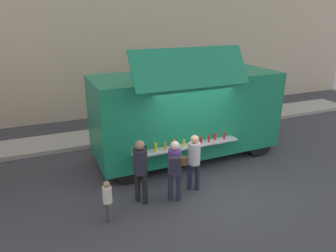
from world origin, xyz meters
TOP-DOWN VIEW (x-y plane):
  - ground_plane at (0.00, 0.00)m, footprint 60.00×60.00m
  - curb_strip at (-3.72, 4.41)m, footprint 28.00×1.60m
  - food_truck_main at (0.28, 1.79)m, footprint 5.98×2.99m
  - trash_bin at (4.04, 4.11)m, footprint 0.60×0.60m
  - customer_front_ordering at (-0.48, -0.24)m, footprint 0.49×0.41m
  - customer_mid_with_backpack at (-1.16, -0.58)m, footprint 0.42×0.54m
  - customer_rear_waiting at (-1.96, -0.31)m, footprint 0.35×0.35m
  - child_near_queue at (-2.90, -0.77)m, footprint 0.21×0.21m

SIDE VIEW (x-z plane):
  - ground_plane at x=0.00m, z-range 0.00..0.00m
  - curb_strip at x=-3.72m, z-range 0.00..0.15m
  - trash_bin at x=4.04m, z-range 0.00..1.01m
  - child_near_queue at x=-2.90m, z-range 0.10..1.16m
  - customer_front_ordering at x=-0.48m, z-range 0.15..1.74m
  - customer_mid_with_backpack at x=-1.16m, z-range 0.18..1.83m
  - customer_rear_waiting at x=-1.96m, z-range 0.17..1.87m
  - food_truck_main at x=0.28m, z-range -0.33..3.39m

